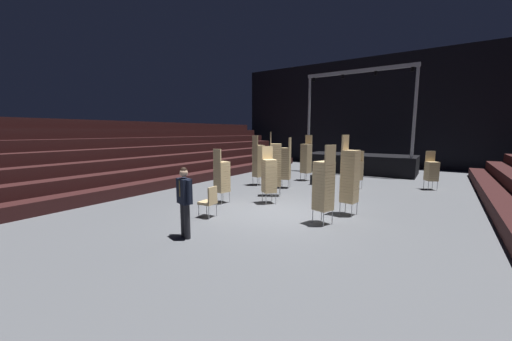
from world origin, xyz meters
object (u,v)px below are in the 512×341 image
Objects in this scene: chair_stack_mid_centre at (275,164)px; chair_stack_rear_right at (258,160)px; chair_stack_mid_right at (350,175)px; equipment_road_case at (321,180)px; chair_stack_front_right at (431,170)px; man_with_tie at (184,198)px; chair_stack_front_left at (222,176)px; chair_stack_aisle_right at (286,163)px; chair_stack_rear_left at (324,185)px; loose_chair_near_man at (209,200)px; chair_stack_rear_centre at (269,175)px; chair_stack_aisle_left at (306,158)px; chair_stack_mid_left at (356,170)px; stage_riser at (359,162)px.

chair_stack_mid_centre is 1.07× the size of chair_stack_rear_right.
chair_stack_mid_right is 2.75× the size of equipment_road_case.
man_with_tie is at bearing 34.38° from chair_stack_front_right.
chair_stack_rear_right is (-1.84, 1.58, -0.08)m from chair_stack_mid_centre.
chair_stack_front_left is 3.79m from chair_stack_aisle_right.
chair_stack_rear_left is at bearing 41.78° from chair_stack_front_right.
loose_chair_near_man is (-3.42, -2.58, -0.70)m from chair_stack_mid_right.
chair_stack_front_right is 7.71m from chair_stack_rear_centre.
chair_stack_aisle_left is (-0.91, 9.27, 0.21)m from man_with_tie.
chair_stack_rear_right is at bearing -108.35° from chair_stack_mid_right.
chair_stack_rear_right is at bearing -54.18° from man_with_tie.
chair_stack_aisle_left is (-3.32, 6.42, 0.08)m from chair_stack_rear_left.
chair_stack_front_right is 0.77× the size of chair_stack_rear_left.
man_with_tie is 9.32m from chair_stack_aisle_left.
chair_stack_mid_right reaches higher than chair_stack_aisle_left.
chair_stack_rear_right is at bearing 58.80° from chair_stack_mid_left.
stage_riser is 11.28m from chair_stack_rear_left.
equipment_road_case is at bearing -146.06° from chair_stack_rear_centre.
chair_stack_aisle_right reaches higher than chair_stack_front_right.
chair_stack_aisle_left is (1.38, 2.49, 0.00)m from chair_stack_rear_right.
chair_stack_rear_centre is (-2.81, -0.11, -0.21)m from chair_stack_mid_right.
loose_chair_near_man is (-3.07, -1.28, -0.58)m from chair_stack_rear_left.
chair_stack_aisle_right is at bearing -102.27° from stage_riser.
chair_stack_aisle_right reaches higher than chair_stack_front_left.
chair_stack_aisle_left is at bearing 155.34° from chair_stack_mid_centre.
chair_stack_rear_left is 1.08× the size of chair_stack_rear_centre.
chair_stack_front_right is 0.72× the size of chair_stack_aisle_left.
stage_riser is 9.98m from chair_stack_rear_centre.
loose_chair_near_man is at bearing 105.70° from chair_stack_aisle_left.
man_with_tie is 11.14m from chair_stack_front_right.
chair_stack_rear_left is 3.38m from loose_chair_near_man.
stage_riser reaches higher than equipment_road_case.
chair_stack_mid_right is at bearing 129.63° from chair_stack_rear_centre.
chair_stack_rear_centre is 0.89× the size of chair_stack_aisle_right.
stage_riser reaches higher than chair_stack_rear_right.
man_with_tie is at bearing 171.53° from chair_stack_aisle_right.
chair_stack_front_left is 0.85× the size of chair_stack_aisle_right.
chair_stack_aisle_left is (-3.67, 5.12, -0.04)m from chair_stack_mid_right.
chair_stack_rear_left is at bearing 19.70° from chair_stack_mid_centre.
chair_stack_front_left is 1.84m from loose_chair_near_man.
chair_stack_mid_right is at bearing 41.22° from chair_stack_front_right.
chair_stack_aisle_right is (-3.29, 4.03, 0.04)m from chair_stack_rear_left.
man_with_tie is 0.85× the size of chair_stack_rear_centre.
chair_stack_aisle_right is (-1.55, -7.11, 0.48)m from stage_riser.
chair_stack_mid_centre is at bearing 110.22° from chair_stack_aisle_left.
chair_stack_mid_right is 5.17m from equipment_road_case.
chair_stack_rear_right is 3.55m from chair_stack_rear_centre.
chair_stack_aisle_left is 1.04× the size of chair_stack_aisle_right.
equipment_road_case is at bearing -94.74° from stage_riser.
chair_stack_front_right is at bearing -113.96° from chair_stack_mid_left.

